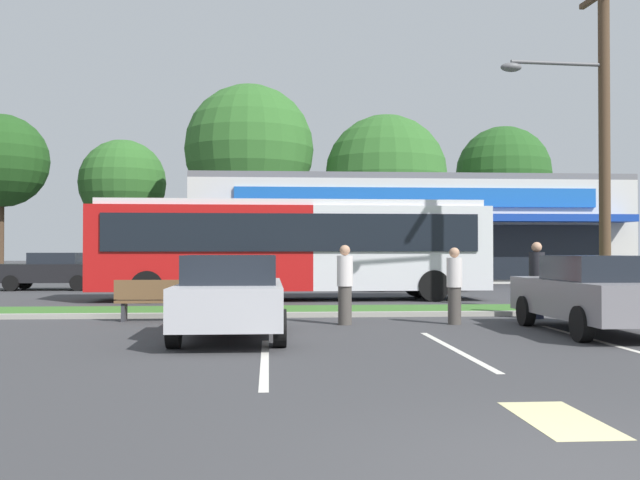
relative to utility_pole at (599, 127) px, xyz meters
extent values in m
cube|color=#386B28|center=(-6.34, 0.13, -4.84)|extent=(56.00, 2.20, 0.12)
cube|color=#99968C|center=(-6.34, -1.09, -4.84)|extent=(56.00, 0.24, 0.12)
cube|color=silver|center=(-8.82, -8.11, -4.90)|extent=(0.12, 4.80, 0.01)
cube|color=silver|center=(-5.74, -7.08, -4.90)|extent=(0.12, 4.80, 0.01)
cube|color=silver|center=(-2.90, -5.93, -4.90)|extent=(0.12, 4.80, 0.01)
cube|color=beige|center=(-6.00, -12.03, -4.90)|extent=(0.70, 1.60, 0.01)
cube|color=beige|center=(-1.56, 22.72, -2.33)|extent=(22.15, 12.97, 5.15)
cube|color=black|center=(-1.56, 16.19, -3.36)|extent=(18.61, 0.08, 2.68)
cube|color=#14389E|center=(-1.56, 15.53, -1.71)|extent=(20.83, 1.40, 0.35)
cube|color=#1959AD|center=(-1.56, 16.15, -0.68)|extent=(17.72, 0.16, 0.93)
cube|color=slate|center=(-1.56, 22.72, 0.40)|extent=(22.15, 12.97, 0.30)
cylinder|color=#473323|center=(-26.37, 30.56, -2.27)|extent=(0.44, 0.44, 5.27)
sphere|color=#1E4719|center=(-26.37, 30.56, 2.66)|extent=(6.13, 6.13, 6.13)
cylinder|color=#473323|center=(-19.00, 33.21, -2.84)|extent=(0.44, 0.44, 4.13)
sphere|color=#2D6026|center=(-19.00, 33.21, 1.49)|extent=(6.05, 6.05, 6.05)
cylinder|color=#473323|center=(-10.04, 28.59, -2.36)|extent=(0.44, 0.44, 5.07)
sphere|color=#2D6026|center=(-10.04, 28.59, 3.30)|extent=(8.35, 8.35, 8.35)
cylinder|color=#473323|center=(-1.14, 28.41, -3.12)|extent=(0.44, 0.44, 3.56)
sphere|color=#2D6026|center=(-1.14, 28.41, 1.63)|extent=(7.93, 7.93, 7.93)
cylinder|color=#473323|center=(7.75, 31.61, -2.61)|extent=(0.44, 0.44, 4.58)
sphere|color=#23511E|center=(7.75, 31.61, 2.17)|extent=(6.65, 6.65, 6.65)
cylinder|color=#4C3826|center=(0.16, 0.01, -0.34)|extent=(0.30, 0.30, 9.12)
cylinder|color=#59595B|center=(-1.14, -0.08, 1.67)|extent=(2.60, 0.28, 0.10)
ellipsoid|color=#59595B|center=(-2.44, -0.17, 1.52)|extent=(0.56, 0.32, 0.24)
cube|color=#B71414|center=(-10.91, 5.19, -3.20)|extent=(7.08, 2.66, 2.70)
cube|color=silver|center=(-4.52, 5.28, -3.20)|extent=(5.80, 2.64, 2.70)
cube|color=silver|center=(-8.04, 5.23, -1.75)|extent=(12.32, 2.48, 0.20)
cube|color=black|center=(-8.02, 3.92, -2.71)|extent=(11.77, 0.24, 1.19)
cube|color=black|center=(-1.61, 5.33, -2.88)|extent=(0.09, 2.17, 1.51)
cylinder|color=black|center=(-3.57, 6.47, -4.40)|extent=(1.00, 0.32, 1.00)
cylinder|color=black|center=(-3.54, 4.13, -4.40)|extent=(1.00, 0.32, 1.00)
cylinder|color=black|center=(-9.01, 6.39, -4.40)|extent=(1.00, 0.32, 1.00)
cylinder|color=black|center=(-8.98, 4.04, -4.40)|extent=(1.00, 0.32, 1.00)
cylinder|color=black|center=(-12.53, 6.33, -4.40)|extent=(1.00, 0.32, 1.00)
cylinder|color=black|center=(-12.50, 3.99, -4.40)|extent=(1.00, 0.32, 1.00)
cube|color=brown|center=(-11.46, -1.83, -4.45)|extent=(1.60, 0.45, 0.06)
cube|color=brown|center=(-11.46, -2.02, -4.17)|extent=(1.60, 0.06, 0.44)
cube|color=#333338|center=(-10.85, -1.83, -4.68)|extent=(0.08, 0.36, 0.45)
cube|color=#333338|center=(-12.06, -1.83, -4.68)|extent=(0.08, 0.36, 0.45)
cube|color=#B7B7BC|center=(-2.88, 10.54, -4.26)|extent=(4.64, 1.73, 0.65)
cube|color=black|center=(-3.11, 10.54, -3.71)|extent=(2.09, 1.52, 0.45)
cylinder|color=black|center=(-1.44, 11.37, -4.58)|extent=(0.64, 0.22, 0.64)
cylinder|color=black|center=(-1.44, 9.72, -4.58)|extent=(0.64, 0.22, 0.64)
cylinder|color=black|center=(-4.32, 11.37, -4.58)|extent=(0.64, 0.22, 0.64)
cylinder|color=black|center=(-4.32, 9.72, -4.58)|extent=(0.64, 0.22, 0.64)
cube|color=black|center=(-17.74, 12.04, -4.20)|extent=(4.26, 1.73, 0.75)
cube|color=black|center=(-17.53, 12.04, -3.59)|extent=(1.92, 1.53, 0.46)
cylinder|color=black|center=(-19.06, 11.22, -4.58)|extent=(0.64, 0.22, 0.64)
cylinder|color=black|center=(-19.06, 12.87, -4.58)|extent=(0.64, 0.22, 0.64)
cylinder|color=black|center=(-16.42, 11.22, -4.58)|extent=(0.64, 0.22, 0.64)
cylinder|color=black|center=(-16.42, 12.87, -4.58)|extent=(0.64, 0.22, 0.64)
cube|color=#B7B7BC|center=(-9.45, -5.20, -4.23)|extent=(1.84, 4.58, 0.70)
cube|color=black|center=(-9.45, -5.43, -3.63)|extent=(1.62, 2.06, 0.51)
cylinder|color=black|center=(-10.33, -3.78, -4.58)|extent=(0.22, 0.64, 0.64)
cylinder|color=black|center=(-8.58, -3.78, -4.58)|extent=(0.22, 0.64, 0.64)
cylinder|color=black|center=(-10.33, -6.62, -4.58)|extent=(0.22, 0.64, 0.64)
cylinder|color=black|center=(-8.58, -6.62, -4.58)|extent=(0.22, 0.64, 0.64)
cube|color=slate|center=(-2.36, -4.89, -4.22)|extent=(1.89, 4.56, 0.72)
cube|color=black|center=(-2.36, -5.12, -3.62)|extent=(1.67, 2.05, 0.48)
cylinder|color=black|center=(-3.26, -3.48, -4.58)|extent=(0.22, 0.64, 0.64)
cylinder|color=black|center=(-1.46, -3.48, -4.58)|extent=(0.22, 0.64, 0.64)
cylinder|color=black|center=(-3.26, -6.30, -4.58)|extent=(0.22, 0.64, 0.64)
cylinder|color=#47423D|center=(-4.71, -3.06, -4.49)|extent=(0.29, 0.29, 0.81)
cylinder|color=silver|center=(-4.71, -3.06, -3.76)|extent=(0.34, 0.34, 0.64)
sphere|color=tan|center=(-4.71, -3.06, -3.33)|extent=(0.22, 0.22, 0.22)
cylinder|color=#1E2338|center=(-2.40, -1.85, -4.46)|extent=(0.31, 0.31, 0.88)
cylinder|color=black|center=(-2.40, -1.85, -3.67)|extent=(0.37, 0.37, 0.70)
sphere|color=tan|center=(-2.40, -1.85, -3.20)|extent=(0.24, 0.24, 0.24)
cylinder|color=#47423D|center=(-7.11, -2.98, -4.48)|extent=(0.30, 0.30, 0.84)
cylinder|color=silver|center=(-7.11, -2.98, -3.73)|extent=(0.35, 0.35, 0.67)
sphere|color=tan|center=(-7.11, -2.98, -3.28)|extent=(0.23, 0.23, 0.23)
camera|label=1|loc=(-8.76, -18.84, -3.30)|focal=41.10mm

